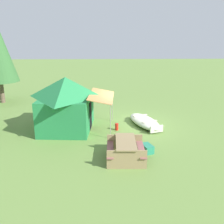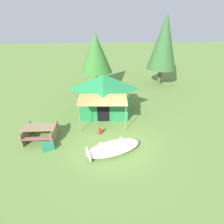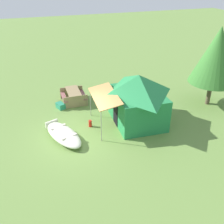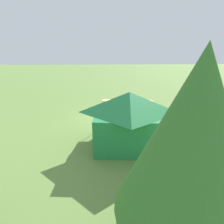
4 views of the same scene
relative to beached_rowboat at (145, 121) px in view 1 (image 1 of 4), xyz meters
name	(u,v)px [view 1 (image 1 of 4)]	position (x,y,z in m)	size (l,w,h in m)	color
ground_plane	(128,125)	(0.19, 0.86, -0.24)	(80.00, 80.00, 0.00)	olive
beached_rowboat	(145,121)	(0.00, 0.00, 0.00)	(3.02, 1.94, 0.46)	beige
canvas_cabin_tent	(66,103)	(-0.30, 4.14, 1.18)	(3.55, 3.96, 2.74)	#237E42
picnic_table	(126,148)	(-3.88, 1.37, 0.25)	(1.76, 1.53, 0.78)	#907952
cooler_box	(147,148)	(-3.29, 0.41, -0.07)	(0.58, 0.38, 0.34)	#268360
fuel_can	(117,127)	(-0.64, 1.56, -0.06)	(0.17, 0.17, 0.36)	red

